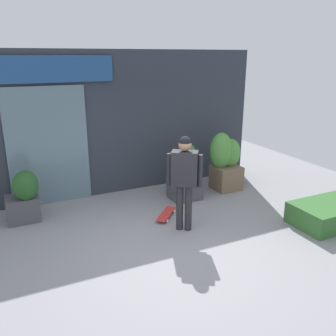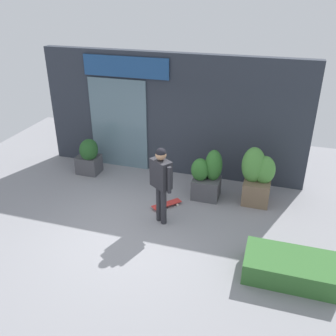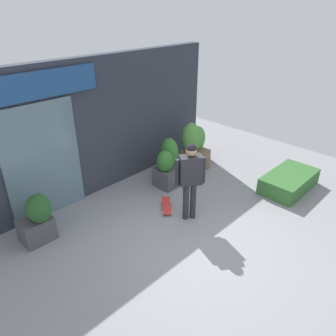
{
  "view_description": "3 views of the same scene",
  "coord_description": "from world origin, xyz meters",
  "px_view_note": "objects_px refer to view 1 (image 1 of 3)",
  "views": [
    {
      "loc": [
        -2.29,
        -4.76,
        3.1
      ],
      "look_at": [
        0.49,
        1.12,
        1.03
      ],
      "focal_mm": 37.79,
      "sensor_mm": 36.0,
      "label": 1
    },
    {
      "loc": [
        2.71,
        -6.04,
        4.77
      ],
      "look_at": [
        0.49,
        1.12,
        1.03
      ],
      "focal_mm": 39.78,
      "sensor_mm": 36.0,
      "label": 2
    },
    {
      "loc": [
        -3.96,
        -3.25,
        4.27
      ],
      "look_at": [
        0.49,
        1.12,
        1.03
      ],
      "focal_mm": 34.43,
      "sensor_mm": 36.0,
      "label": 3
    }
  ],
  "objects_px": {
    "skateboard": "(166,214)",
    "planter_box_right": "(225,161)",
    "planter_box_left": "(25,194)",
    "planter_box_mid": "(185,174)",
    "skateboarder": "(185,173)"
  },
  "relations": [
    {
      "from": "skateboard",
      "to": "planter_box_right",
      "type": "distance_m",
      "value": 2.23
    },
    {
      "from": "planter_box_left",
      "to": "planter_box_right",
      "type": "bearing_deg",
      "value": -1.9
    },
    {
      "from": "skateboard",
      "to": "planter_box_mid",
      "type": "height_order",
      "value": "planter_box_mid"
    },
    {
      "from": "skateboarder",
      "to": "planter_box_mid",
      "type": "relative_size",
      "value": 1.43
    },
    {
      "from": "skateboard",
      "to": "skateboarder",
      "type": "bearing_deg",
      "value": -130.62
    },
    {
      "from": "skateboarder",
      "to": "skateboard",
      "type": "xyz_separation_m",
      "value": [
        -0.07,
        0.62,
        -1.04
      ]
    },
    {
      "from": "planter_box_left",
      "to": "planter_box_mid",
      "type": "relative_size",
      "value": 0.83
    },
    {
      "from": "planter_box_left",
      "to": "planter_box_right",
      "type": "distance_m",
      "value": 4.5
    },
    {
      "from": "skateboarder",
      "to": "planter_box_left",
      "type": "bearing_deg",
      "value": 92.11
    },
    {
      "from": "skateboarder",
      "to": "skateboard",
      "type": "height_order",
      "value": "skateboarder"
    },
    {
      "from": "planter_box_right",
      "to": "planter_box_mid",
      "type": "distance_m",
      "value": 1.17
    },
    {
      "from": "skateboard",
      "to": "planter_box_left",
      "type": "distance_m",
      "value": 2.77
    },
    {
      "from": "skateboard",
      "to": "planter_box_left",
      "type": "bearing_deg",
      "value": 111.02
    },
    {
      "from": "planter_box_right",
      "to": "planter_box_left",
      "type": "bearing_deg",
      "value": 178.1
    },
    {
      "from": "planter_box_left",
      "to": "planter_box_right",
      "type": "relative_size",
      "value": 0.74
    }
  ]
}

